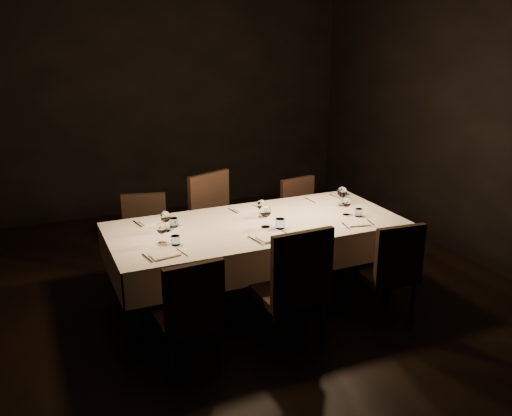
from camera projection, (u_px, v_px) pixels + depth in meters
name	position (u px, v px, depth m)	size (l,w,h in m)	color
room	(256.00, 139.00, 4.45)	(5.01, 6.01, 3.01)	black
dining_table	(256.00, 231.00, 4.70)	(2.52, 1.12, 0.76)	black
chair_near_left	(190.00, 311.00, 3.76)	(0.45, 0.45, 0.89)	black
place_setting_near_left	(166.00, 239.00, 4.14)	(0.32, 0.40, 0.17)	silver
chair_near_center	(293.00, 284.00, 4.01)	(0.50, 0.50, 1.02)	black
place_setting_near_center	(271.00, 222.00, 4.48)	(0.37, 0.42, 0.20)	silver
chair_near_right	(391.00, 267.00, 4.44)	(0.46, 0.46, 0.89)	black
place_setting_near_right	(353.00, 211.00, 4.79)	(0.31, 0.39, 0.16)	silver
chair_far_left	(145.00, 235.00, 5.17)	(0.51, 0.51, 0.87)	black
place_setting_far_left	(163.00, 220.00, 4.56)	(0.33, 0.40, 0.18)	silver
chair_far_center	(218.00, 221.00, 5.34)	(0.63, 0.63, 1.02)	black
place_setting_far_center	(257.00, 207.00, 4.89)	(0.31, 0.39, 0.16)	silver
chair_far_right	(302.00, 215.00, 5.75)	(0.48, 0.48, 0.87)	black
place_setting_far_right	(337.00, 196.00, 5.20)	(0.34, 0.41, 0.19)	silver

